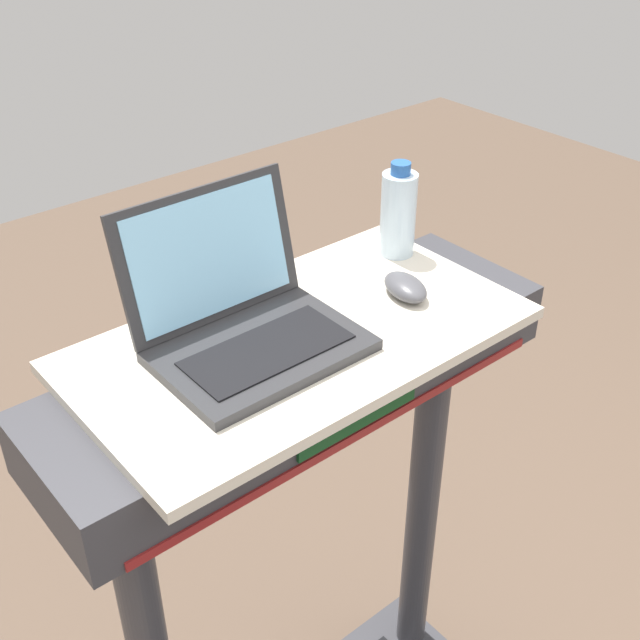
# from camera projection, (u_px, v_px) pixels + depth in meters

# --- Properties ---
(desk_board) EXTENTS (0.73, 0.40, 0.02)m
(desk_board) POSITION_uv_depth(u_px,v_px,m) (300.00, 338.00, 1.30)
(desk_board) COLOR beige
(desk_board) RESTS_ON treadmill_base
(laptop) EXTENTS (0.31, 0.26, 0.23)m
(laptop) POSITION_uv_depth(u_px,v_px,m) (244.00, 319.00, 1.24)
(laptop) COLOR #2D2D30
(laptop) RESTS_ON desk_board
(computer_mouse) EXTENTS (0.08, 0.11, 0.03)m
(computer_mouse) POSITION_uv_depth(u_px,v_px,m) (405.00, 287.00, 1.38)
(computer_mouse) COLOR #4C4C51
(computer_mouse) RESTS_ON desk_board
(water_bottle) EXTENTS (0.07, 0.07, 0.18)m
(water_bottle) POSITION_uv_depth(u_px,v_px,m) (398.00, 213.00, 1.48)
(water_bottle) COLOR silver
(water_bottle) RESTS_ON desk_board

